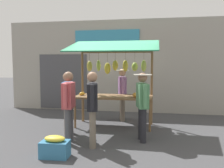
{
  "coord_description": "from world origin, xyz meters",
  "views": [
    {
      "loc": [
        -1.19,
        6.77,
        1.83
      ],
      "look_at": [
        0.0,
        0.3,
        1.25
      ],
      "focal_mm": 38.76,
      "sensor_mm": 36.0,
      "label": 1
    }
  ],
  "objects_px": {
    "shopper_in_grey_tee": "(67,99)",
    "market_stall": "(114,72)",
    "shopper_with_ponytail": "(92,104)",
    "shopper_in_striped_shirt": "(142,101)",
    "produce_crate_near": "(55,147)",
    "shopper_with_shopping_bag": "(69,102)",
    "vendor_with_sunhat": "(122,90)"
  },
  "relations": [
    {
      "from": "market_stall",
      "to": "shopper_in_striped_shirt",
      "type": "relative_size",
      "value": 1.56
    },
    {
      "from": "shopper_in_striped_shirt",
      "to": "produce_crate_near",
      "type": "xyz_separation_m",
      "value": [
        1.6,
        1.29,
        -0.74
      ]
    },
    {
      "from": "vendor_with_sunhat",
      "to": "shopper_in_grey_tee",
      "type": "relative_size",
      "value": 1.03
    },
    {
      "from": "vendor_with_sunhat",
      "to": "shopper_in_striped_shirt",
      "type": "height_order",
      "value": "vendor_with_sunhat"
    },
    {
      "from": "shopper_in_grey_tee",
      "to": "shopper_with_ponytail",
      "type": "bearing_deg",
      "value": -143.39
    },
    {
      "from": "shopper_with_shopping_bag",
      "to": "shopper_in_grey_tee",
      "type": "bearing_deg",
      "value": 15.43
    },
    {
      "from": "market_stall",
      "to": "shopper_in_grey_tee",
      "type": "distance_m",
      "value": 1.59
    },
    {
      "from": "shopper_in_grey_tee",
      "to": "market_stall",
      "type": "bearing_deg",
      "value": -57.4
    },
    {
      "from": "market_stall",
      "to": "vendor_with_sunhat",
      "type": "bearing_deg",
      "value": -100.68
    },
    {
      "from": "shopper_with_shopping_bag",
      "to": "shopper_in_grey_tee",
      "type": "distance_m",
      "value": 0.68
    },
    {
      "from": "shopper_in_grey_tee",
      "to": "produce_crate_near",
      "type": "relative_size",
      "value": 2.81
    },
    {
      "from": "produce_crate_near",
      "to": "shopper_in_grey_tee",
      "type": "bearing_deg",
      "value": -78.37
    },
    {
      "from": "vendor_with_sunhat",
      "to": "shopper_in_grey_tee",
      "type": "height_order",
      "value": "vendor_with_sunhat"
    },
    {
      "from": "shopper_in_striped_shirt",
      "to": "shopper_in_grey_tee",
      "type": "xyz_separation_m",
      "value": [
        1.92,
        -0.23,
        -0.03
      ]
    },
    {
      "from": "market_stall",
      "to": "produce_crate_near",
      "type": "distance_m",
      "value": 2.97
    },
    {
      "from": "shopper_with_ponytail",
      "to": "shopper_in_grey_tee",
      "type": "bearing_deg",
      "value": 33.84
    },
    {
      "from": "produce_crate_near",
      "to": "shopper_with_shopping_bag",
      "type": "bearing_deg",
      "value": -87.24
    },
    {
      "from": "shopper_in_grey_tee",
      "to": "produce_crate_near",
      "type": "height_order",
      "value": "shopper_in_grey_tee"
    },
    {
      "from": "market_stall",
      "to": "shopper_in_striped_shirt",
      "type": "height_order",
      "value": "market_stall"
    },
    {
      "from": "shopper_with_ponytail",
      "to": "vendor_with_sunhat",
      "type": "bearing_deg",
      "value": -21.31
    },
    {
      "from": "shopper_in_striped_shirt",
      "to": "shopper_in_grey_tee",
      "type": "distance_m",
      "value": 1.93
    },
    {
      "from": "shopper_in_striped_shirt",
      "to": "shopper_with_shopping_bag",
      "type": "bearing_deg",
      "value": 89.34
    },
    {
      "from": "shopper_with_shopping_bag",
      "to": "shopper_in_striped_shirt",
      "type": "xyz_separation_m",
      "value": [
        -1.65,
        -0.4,
        -0.0
      ]
    },
    {
      "from": "shopper_with_ponytail",
      "to": "shopper_in_striped_shirt",
      "type": "xyz_separation_m",
      "value": [
        -1.05,
        -0.55,
        -0.01
      ]
    },
    {
      "from": "shopper_in_grey_tee",
      "to": "shopper_in_striped_shirt",
      "type": "bearing_deg",
      "value": -108.39
    },
    {
      "from": "vendor_with_sunhat",
      "to": "shopper_with_ponytail",
      "type": "bearing_deg",
      "value": -21.03
    },
    {
      "from": "market_stall",
      "to": "shopper_with_ponytail",
      "type": "relative_size",
      "value": 1.53
    },
    {
      "from": "shopper_in_striped_shirt",
      "to": "shopper_in_grey_tee",
      "type": "height_order",
      "value": "shopper_in_striped_shirt"
    },
    {
      "from": "shopper_in_grey_tee",
      "to": "produce_crate_near",
      "type": "distance_m",
      "value": 1.71
    },
    {
      "from": "shopper_with_ponytail",
      "to": "market_stall",
      "type": "bearing_deg",
      "value": -19.82
    },
    {
      "from": "shopper_in_striped_shirt",
      "to": "shopper_in_grey_tee",
      "type": "relative_size",
      "value": 1.01
    },
    {
      "from": "vendor_with_sunhat",
      "to": "shopper_with_ponytail",
      "type": "distance_m",
      "value": 2.51
    }
  ]
}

